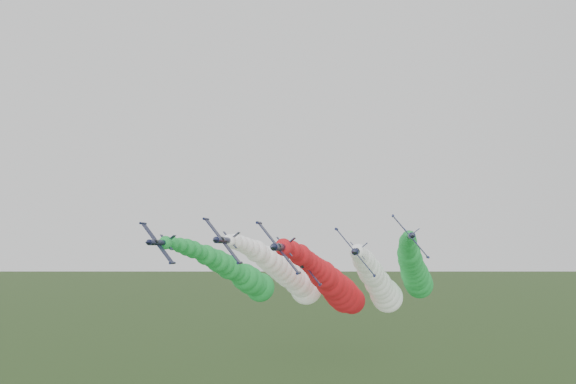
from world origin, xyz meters
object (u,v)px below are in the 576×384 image
object	(u,v)px
jet_inner_left	(289,275)
jet_inner_right	(379,284)
jet_outer_left	(240,275)
jet_trail	(340,289)
jet_lead	(333,285)
jet_outer_right	(414,271)

from	to	relation	value
jet_inner_left	jet_inner_right	world-z (taller)	jet_inner_left
jet_inner_left	jet_outer_left	distance (m)	15.25
jet_inner_left	jet_inner_right	size ratio (longest dim) A/B	1.00
jet_outer_left	jet_trail	world-z (taller)	jet_outer_left
jet_lead	jet_inner_left	xyz separation A→B (m)	(-10.39, 6.60, 1.60)
jet_lead	jet_outer_right	xyz separation A→B (m)	(17.70, 16.54, 2.25)
jet_lead	jet_inner_right	distance (m)	11.54
jet_inner_left	jet_trail	size ratio (longest dim) A/B	1.00
jet_inner_right	jet_trail	xyz separation A→B (m)	(-9.48, 15.15, -2.21)
jet_outer_right	jet_trail	bearing A→B (deg)	163.87
jet_inner_right	jet_lead	bearing A→B (deg)	-145.78
jet_inner_left	jet_trail	world-z (taller)	jet_inner_left
jet_inner_left	jet_inner_right	bearing A→B (deg)	-0.33
jet_outer_right	jet_trail	xyz separation A→B (m)	(-17.64, 5.10, -4.75)
jet_lead	jet_inner_left	bearing A→B (deg)	147.57
jet_inner_right	jet_outer_left	distance (m)	33.99
jet_lead	jet_trail	distance (m)	21.79
jet_outer_right	jet_inner_right	bearing A→B (deg)	-129.07
jet_lead	jet_inner_left	distance (m)	12.42
jet_inner_left	jet_outer_right	bearing A→B (deg)	19.48
jet_outer_left	jet_trail	xyz separation A→B (m)	(23.54, 7.20, -3.58)
jet_inner_right	jet_outer_right	xyz separation A→B (m)	(8.16, 10.05, 2.54)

